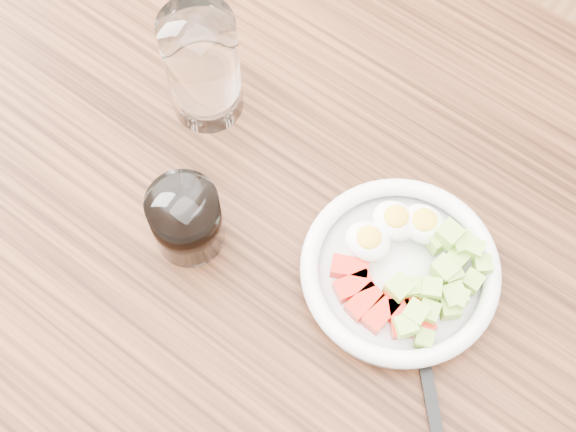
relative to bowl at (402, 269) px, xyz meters
name	(u,v)px	position (x,y,z in m)	size (l,w,h in m)	color
ground	(289,386)	(-0.12, -0.04, -0.79)	(4.00, 4.00, 0.00)	brown
dining_table	(290,270)	(-0.12, -0.04, -0.12)	(1.50, 0.90, 0.77)	brown
bowl	(402,269)	(0.00, 0.00, 0.00)	(0.21, 0.21, 0.06)	white
water_glass	(202,67)	(-0.30, 0.05, 0.06)	(0.08, 0.08, 0.15)	white
coffee_glass	(186,220)	(-0.21, -0.10, 0.02)	(0.08, 0.08, 0.09)	white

